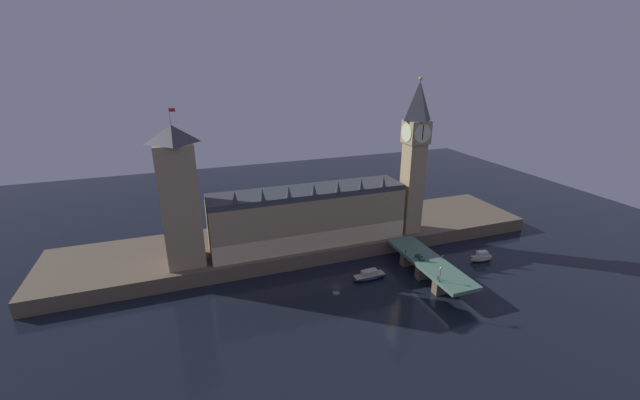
{
  "coord_description": "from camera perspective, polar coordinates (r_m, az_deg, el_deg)",
  "views": [
    {
      "loc": [
        -49.95,
        -120.9,
        82.13
      ],
      "look_at": [
        0.48,
        20.0,
        28.95
      ],
      "focal_mm": 22.0,
      "sensor_mm": 36.0,
      "label": 1
    }
  ],
  "objects": [
    {
      "name": "ground_plane",
      "position": [
        154.46,
        2.39,
        -12.58
      ],
      "size": [
        400.0,
        400.0,
        0.0
      ],
      "primitive_type": "plane",
      "color": "black"
    },
    {
      "name": "embankment",
      "position": [
        185.22,
        -2.13,
        -5.7
      ],
      "size": [
        220.0,
        42.0,
        6.26
      ],
      "color": "brown",
      "rests_on": "ground_plane"
    },
    {
      "name": "parliament_hall",
      "position": [
        170.54,
        -1.71,
        -2.35
      ],
      "size": [
        84.46,
        18.78,
        29.46
      ],
      "color": "tan",
      "rests_on": "embankment"
    },
    {
      "name": "clock_tower",
      "position": [
        179.9,
        13.57,
        6.53
      ],
      "size": [
        10.06,
        10.17,
        69.79
      ],
      "color": "tan",
      "rests_on": "embankment"
    },
    {
      "name": "victoria_tower",
      "position": [
        157.02,
        -19.72,
        0.4
      ],
      "size": [
        14.11,
        14.11,
        60.59
      ],
      "color": "tan",
      "rests_on": "embankment"
    },
    {
      "name": "bridge",
      "position": [
        164.63,
        15.58,
        -9.17
      ],
      "size": [
        12.69,
        46.0,
        7.22
      ],
      "color": "#4C7560",
      "rests_on": "ground_plane"
    },
    {
      "name": "car_northbound_lead",
      "position": [
        163.81,
        14.3,
        -8.04
      ],
      "size": [
        2.04,
        4.6,
        1.5
      ],
      "color": "#235633",
      "rests_on": "bridge"
    },
    {
      "name": "pedestrian_near_rail",
      "position": [
        150.95,
        16.78,
        -10.7
      ],
      "size": [
        0.38,
        0.38,
        1.8
      ],
      "color": "black",
      "rests_on": "bridge"
    },
    {
      "name": "pedestrian_mid_walk",
      "position": [
        165.76,
        17.42,
        -7.94
      ],
      "size": [
        0.38,
        0.38,
        1.71
      ],
      "color": "black",
      "rests_on": "bridge"
    },
    {
      "name": "pedestrian_far_rail",
      "position": [
        166.75,
        12.35,
        -7.25
      ],
      "size": [
        0.38,
        0.38,
        1.86
      ],
      "color": "black",
      "rests_on": "bridge"
    },
    {
      "name": "street_lamp_near",
      "position": [
        148.36,
        17.11,
        -10.08
      ],
      "size": [
        1.34,
        0.6,
        5.91
      ],
      "color": "#2D3333",
      "rests_on": "bridge"
    },
    {
      "name": "boat_upstream",
      "position": [
        160.2,
        7.18,
        -10.87
      ],
      "size": [
        14.5,
        5.17,
        3.83
      ],
      "color": "#1E2842",
      "rests_on": "ground_plane"
    },
    {
      "name": "boat_downstream",
      "position": [
        185.67,
        22.43,
        -7.72
      ],
      "size": [
        10.43,
        4.34,
        4.6
      ],
      "color": "#B2A893",
      "rests_on": "ground_plane"
    }
  ]
}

